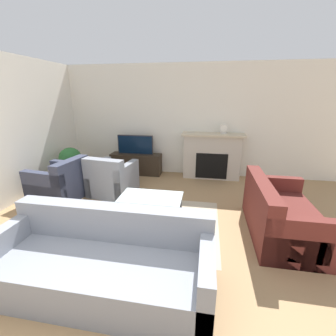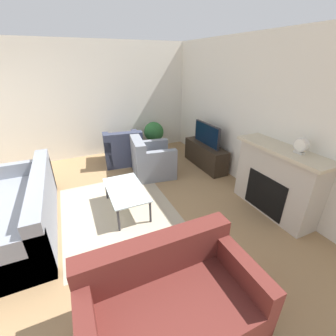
{
  "view_description": "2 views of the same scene",
  "coord_description": "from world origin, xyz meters",
  "views": [
    {
      "loc": [
        0.87,
        -0.96,
        1.98
      ],
      "look_at": [
        0.18,
        3.04,
        0.66
      ],
      "focal_mm": 24.0,
      "sensor_mm": 36.0,
      "label": 1
    },
    {
      "loc": [
        3.14,
        1.64,
        2.28
      ],
      "look_at": [
        0.08,
        3.02,
        0.66
      ],
      "focal_mm": 24.0,
      "sensor_mm": 36.0,
      "label": 2
    }
  ],
  "objects": [
    {
      "name": "wall_left",
      "position": [
        -2.72,
        2.34,
        1.35
      ],
      "size": [
        0.06,
        7.69,
        2.7
      ],
      "color": "silver",
      "rests_on": "ground_plane"
    },
    {
      "name": "mantel_clock",
      "position": [
        1.25,
        4.48,
        1.22
      ],
      "size": [
        0.2,
        0.07,
        0.23
      ],
      "color": "beige",
      "rests_on": "fireplace"
    },
    {
      "name": "tv_stand",
      "position": [
        -0.91,
        4.42,
        0.27
      ],
      "size": [
        1.3,
        0.37,
        0.53
      ],
      "color": "#2D2319",
      "rests_on": "ground_plane"
    },
    {
      "name": "coffee_table",
      "position": [
        0.02,
        2.3,
        0.36
      ],
      "size": [
        1.02,
        0.57,
        0.4
      ],
      "color": "#333338",
      "rests_on": "ground_plane"
    },
    {
      "name": "couch_sectional",
      "position": [
        -0.12,
        0.82,
        0.29
      ],
      "size": [
        2.25,
        0.88,
        0.82
      ],
      "color": "gray",
      "rests_on": "ground_plane"
    },
    {
      "name": "couch_loveseat",
      "position": [
        1.99,
        2.18,
        0.29
      ],
      "size": [
        0.9,
        1.52,
        0.82
      ],
      "rotation": [
        0.0,
        0.0,
        1.57
      ],
      "color": "#5B231E",
      "rests_on": "ground_plane"
    },
    {
      "name": "fireplace",
      "position": [
        1.02,
        4.48,
        0.58
      ],
      "size": [
        1.47,
        0.47,
        1.11
      ],
      "color": "#BCB2A3",
      "rests_on": "ground_plane"
    },
    {
      "name": "area_rug",
      "position": [
        0.02,
        2.15,
        0.0
      ],
      "size": [
        2.22,
        1.77,
        0.0
      ],
      "color": "#B7A88E",
      "rests_on": "ground_plane"
    },
    {
      "name": "wall_back",
      "position": [
        0.0,
        4.72,
        1.35
      ],
      "size": [
        8.39,
        0.06,
        2.7
      ],
      "color": "silver",
      "rests_on": "ground_plane"
    },
    {
      "name": "potted_plant",
      "position": [
        -2.27,
        3.67,
        0.52
      ],
      "size": [
        0.52,
        0.52,
        0.81
      ],
      "color": "beige",
      "rests_on": "ground_plane"
    },
    {
      "name": "tv",
      "position": [
        -0.91,
        4.42,
        0.77
      ],
      "size": [
        0.91,
        0.06,
        0.48
      ],
      "color": "#232328",
      "rests_on": "tv_stand"
    },
    {
      "name": "armchair_accent",
      "position": [
        -1.02,
        3.12,
        0.3
      ],
      "size": [
        0.92,
        0.93,
        0.82
      ],
      "rotation": [
        0.0,
        0.0,
        3.01
      ],
      "color": "gray",
      "rests_on": "ground_plane"
    },
    {
      "name": "armchair_by_window",
      "position": [
        -1.93,
        2.73,
        0.3
      ],
      "size": [
        0.97,
        0.95,
        0.82
      ],
      "rotation": [
        0.0,
        0.0,
        -1.69
      ],
      "color": "#33384C",
      "rests_on": "ground_plane"
    }
  ]
}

